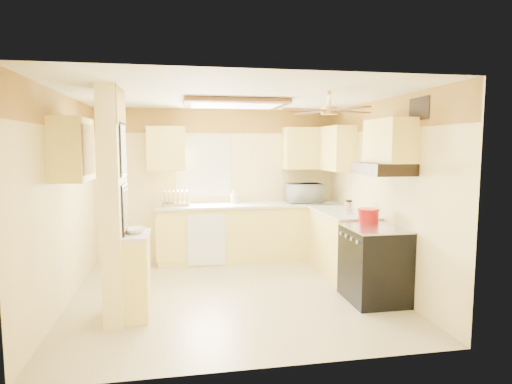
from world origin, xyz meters
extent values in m
plane|color=tan|center=(0.00, 0.00, 0.00)|extent=(4.00, 4.00, 0.00)
plane|color=white|center=(0.00, 0.00, 2.50)|extent=(4.00, 4.00, 0.00)
plane|color=#FFE69B|center=(0.00, 1.90, 1.25)|extent=(4.00, 0.00, 4.00)
plane|color=#FFE69B|center=(0.00, -1.90, 1.25)|extent=(4.00, 0.00, 4.00)
plane|color=#FFE69B|center=(-2.00, 0.00, 1.25)|extent=(0.00, 3.80, 3.80)
plane|color=#FFE69B|center=(2.00, 0.00, 1.25)|extent=(0.00, 3.80, 3.80)
cube|color=gold|center=(0.00, 1.88, 2.30)|extent=(4.00, 0.02, 0.40)
cube|color=#FFE69B|center=(-1.35, -0.55, 1.25)|extent=(0.20, 0.70, 2.50)
cube|color=#F4DC62|center=(-1.13, -0.55, 0.45)|extent=(0.25, 0.55, 0.90)
cube|color=silver|center=(-1.13, -0.55, 0.92)|extent=(0.28, 0.58, 0.04)
cube|color=#F4DC62|center=(0.50, 1.60, 0.45)|extent=(3.00, 0.60, 0.90)
cube|color=#F4DC62|center=(1.70, 0.60, 0.45)|extent=(0.60, 1.40, 0.90)
cube|color=silver|center=(0.50, 1.59, 0.92)|extent=(3.04, 0.64, 0.04)
cube|color=silver|center=(1.69, 0.60, 0.92)|extent=(0.64, 1.44, 0.04)
cube|color=white|center=(-0.25, 1.29, 0.43)|extent=(0.58, 0.02, 0.80)
cube|color=white|center=(-0.25, 1.89, 1.55)|extent=(0.92, 0.02, 1.02)
cube|color=white|center=(-0.25, 1.89, 1.55)|extent=(0.80, 0.02, 0.90)
cube|color=#F4DC62|center=(-0.85, 1.72, 1.85)|extent=(0.60, 0.35, 0.70)
cube|color=#F4DC62|center=(1.55, 1.72, 1.85)|extent=(0.90, 0.35, 0.70)
cube|color=#F4DC62|center=(1.82, 1.25, 1.85)|extent=(0.35, 1.00, 0.70)
cube|color=#F4DC62|center=(-1.82, -0.25, 1.85)|extent=(0.35, 0.75, 0.70)
cube|color=#F4DC62|center=(1.82, -0.55, 1.95)|extent=(0.35, 0.76, 0.52)
cube|color=black|center=(1.67, -0.55, 0.45)|extent=(0.65, 0.76, 0.90)
cube|color=silver|center=(1.67, -0.55, 0.91)|extent=(0.66, 0.77, 0.02)
cylinder|color=silver|center=(1.34, -0.80, 0.80)|extent=(0.03, 0.05, 0.05)
cylinder|color=silver|center=(1.34, -0.63, 0.80)|extent=(0.03, 0.05, 0.05)
cylinder|color=silver|center=(1.34, -0.47, 0.80)|extent=(0.03, 0.05, 0.05)
cylinder|color=silver|center=(1.34, -0.30, 0.80)|extent=(0.03, 0.05, 0.05)
cube|color=black|center=(1.74, -0.55, 1.62)|extent=(0.50, 0.76, 0.14)
cube|color=black|center=(-1.24, -0.55, 1.85)|extent=(0.02, 0.42, 0.57)
cube|color=white|center=(-1.23, -0.55, 1.85)|extent=(0.01, 0.37, 0.52)
cube|color=black|center=(-1.24, -0.55, 1.20)|extent=(0.02, 0.42, 0.57)
cube|color=yellow|center=(-1.23, -0.55, 1.20)|extent=(0.01, 0.37, 0.52)
cube|color=brown|center=(0.10, 0.50, 2.46)|extent=(1.35, 0.95, 0.06)
cube|color=white|center=(0.10, 0.50, 2.44)|extent=(1.15, 0.75, 0.02)
cylinder|color=gold|center=(1.00, -0.70, 2.42)|extent=(0.04, 0.04, 0.16)
cylinder|color=gold|center=(1.00, -0.70, 2.28)|extent=(0.18, 0.18, 0.08)
cube|color=brown|center=(1.30, -0.59, 2.28)|extent=(0.55, 0.28, 0.01)
cube|color=brown|center=(0.89, -0.40, 2.28)|extent=(0.28, 0.55, 0.01)
cube|color=brown|center=(0.70, -0.81, 2.28)|extent=(0.55, 0.28, 0.01)
cube|color=brown|center=(1.11, -1.00, 2.28)|extent=(0.28, 0.55, 0.01)
cube|color=black|center=(1.98, -0.90, 2.30)|extent=(0.02, 0.40, 0.25)
imported|color=white|center=(1.42, 1.61, 1.10)|extent=(0.58, 0.39, 0.32)
imported|color=white|center=(-1.15, -0.53, 0.97)|extent=(0.30, 0.30, 0.06)
cylinder|color=#A20D0E|center=(1.71, -0.27, 1.00)|extent=(0.26, 0.26, 0.16)
cylinder|color=#A20D0E|center=(1.71, -0.27, 1.09)|extent=(0.28, 0.28, 0.02)
cylinder|color=silver|center=(1.69, 0.33, 1.03)|extent=(0.13, 0.13, 0.17)
cylinder|color=black|center=(1.69, 0.33, 1.12)|extent=(0.09, 0.09, 0.03)
cube|color=tan|center=(-0.72, 1.60, 0.96)|extent=(0.43, 0.34, 0.04)
cube|color=tan|center=(-0.89, 1.60, 1.06)|extent=(0.02, 0.28, 0.24)
cube|color=tan|center=(-0.82, 1.60, 1.06)|extent=(0.02, 0.28, 0.24)
cube|color=tan|center=(-0.75, 1.60, 1.06)|extent=(0.02, 0.28, 0.24)
cube|color=tan|center=(-0.68, 1.60, 1.06)|extent=(0.02, 0.28, 0.24)
cube|color=tan|center=(-0.61, 1.60, 1.06)|extent=(0.02, 0.28, 0.24)
cube|color=tan|center=(-0.54, 1.60, 1.06)|extent=(0.02, 0.28, 0.24)
cylinder|color=white|center=(-0.82, 1.60, 1.06)|extent=(0.02, 0.24, 0.24)
cylinder|color=white|center=(-0.68, 1.60, 1.06)|extent=(0.02, 0.24, 0.24)
cylinder|color=white|center=(0.24, 1.72, 1.01)|extent=(0.11, 0.11, 0.15)
cylinder|color=tan|center=(0.27, 1.72, 1.05)|extent=(0.01, 0.01, 0.23)
cylinder|color=tan|center=(0.24, 1.74, 1.05)|extent=(0.01, 0.01, 0.23)
cylinder|color=tan|center=(0.22, 1.72, 1.05)|extent=(0.01, 0.01, 0.23)
cylinder|color=tan|center=(0.25, 1.70, 1.05)|extent=(0.01, 0.01, 0.23)
camera|label=1|loc=(-0.66, -5.30, 1.89)|focal=30.00mm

